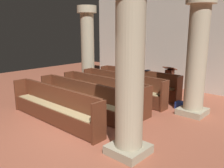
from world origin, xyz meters
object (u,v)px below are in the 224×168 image
object	(u,v)px
kneeler_box_blue	(181,105)
pillar_far_side	(88,46)
lectern	(169,82)
pew_row_4	(54,105)
pillar_aisle_rear	(130,67)
hymn_book	(147,70)
pew_row_0	(138,82)
pew_row_3	(81,97)
pillar_aisle_side	(197,54)
pew_row_1	(122,86)
pew_row_2	(103,91)

from	to	relation	value
kneeler_box_blue	pillar_far_side	bearing A→B (deg)	177.87
lectern	kneeler_box_blue	xyz separation A→B (m)	(1.29, -1.53, -0.33)
pew_row_4	kneeler_box_blue	bearing A→B (deg)	58.17
pillar_aisle_rear	hymn_book	size ratio (longest dim) A/B	18.76
pew_row_0	pew_row_4	xyz separation A→B (m)	(0.00, -3.88, 0.00)
pew_row_3	pillar_aisle_side	distance (m)	3.65
pew_row_3	pillar_aisle_rear	xyz separation A→B (m)	(2.58, -0.93, 1.32)
pillar_aisle_rear	pillar_aisle_side	bearing A→B (deg)	90.00
pew_row_1	lectern	distance (m)	2.17
hymn_book	kneeler_box_blue	world-z (taller)	hymn_book
pillar_aisle_rear	kneeler_box_blue	distance (m)	3.80
lectern	hymn_book	distance (m)	1.12
pillar_aisle_rear	kneeler_box_blue	bearing A→B (deg)	98.02
hymn_book	pillar_far_side	bearing A→B (deg)	-170.08
pillar_aisle_rear	pew_row_0	bearing A→B (deg)	123.87
pew_row_1	pillar_far_side	size ratio (longest dim) A/B	1.03
pew_row_1	pew_row_4	world-z (taller)	same
pew_row_3	hymn_book	size ratio (longest dim) A/B	19.26
pillar_aisle_rear	lectern	size ratio (longest dim) A/B	3.24
pew_row_1	lectern	world-z (taller)	lectern
pew_row_4	pillar_aisle_rear	distance (m)	2.90
pew_row_3	kneeler_box_blue	bearing A→B (deg)	49.00
pew_row_4	lectern	xyz separation A→B (m)	(0.81, 4.92, -0.05)
pew_row_3	kneeler_box_blue	distance (m)	3.23
lectern	kneeler_box_blue	bearing A→B (deg)	-49.78
hymn_book	kneeler_box_blue	bearing A→B (deg)	-20.59
pew_row_4	pillar_aisle_side	distance (m)	4.30
pew_row_0	hymn_book	xyz separation A→B (m)	(0.32, 0.19, 0.47)
pew_row_3	pillar_far_side	xyz separation A→B (m)	(-2.53, 2.60, 1.32)
pew_row_4	pew_row_1	bearing A→B (deg)	90.00
pillar_far_side	hymn_book	distance (m)	3.02
hymn_book	pew_row_3	bearing A→B (deg)	-95.93
pew_row_1	pillar_aisle_side	size ratio (longest dim) A/B	1.03
pew_row_4	kneeler_box_blue	size ratio (longest dim) A/B	10.78
pillar_far_side	lectern	xyz separation A→B (m)	(3.34, 1.36, -1.37)
pew_row_0	lectern	xyz separation A→B (m)	(0.81, 1.04, -0.05)
pew_row_1	lectern	size ratio (longest dim) A/B	3.33
pillar_aisle_side	lectern	world-z (taller)	pillar_aisle_side
pew_row_3	hymn_book	xyz separation A→B (m)	(0.32, 3.09, 0.47)
pew_row_0	pillar_aisle_side	bearing A→B (deg)	-15.06
pew_row_2	pew_row_3	world-z (taller)	same
pew_row_0	pew_row_1	xyz separation A→B (m)	(0.00, -0.97, 0.00)
pew_row_0	pillar_aisle_side	world-z (taller)	pillar_aisle_side
pew_row_4	lectern	world-z (taller)	lectern
pillar_aisle_side	pillar_far_side	size ratio (longest dim) A/B	1.00
pew_row_3	hymn_book	world-z (taller)	hymn_book
kneeler_box_blue	pew_row_1	bearing A→B (deg)	-167.05
hymn_book	lectern	bearing A→B (deg)	60.07
pillar_aisle_side	hymn_book	xyz separation A→B (m)	(-2.26, 0.88, -0.85)
pew_row_2	pillar_aisle_rear	bearing A→B (deg)	-36.43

